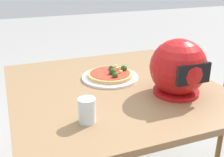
% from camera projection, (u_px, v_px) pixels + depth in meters
% --- Properties ---
extents(dining_table, '(1.05, 1.06, 0.78)m').
position_uv_depth(dining_table, '(114.00, 101.00, 1.48)').
color(dining_table, olive).
rests_on(dining_table, ground).
extents(pizza_plate, '(0.31, 0.31, 0.01)m').
position_uv_depth(pizza_plate, '(110.00, 77.00, 1.55)').
color(pizza_plate, white).
rests_on(pizza_plate, dining_table).
extents(pizza, '(0.25, 0.25, 0.05)m').
position_uv_depth(pizza, '(111.00, 74.00, 1.54)').
color(pizza, tan).
rests_on(pizza, pizza_plate).
extents(motorcycle_helmet, '(0.27, 0.27, 0.27)m').
position_uv_depth(motorcycle_helmet, '(178.00, 68.00, 1.32)').
color(motorcycle_helmet, '#B21414').
rests_on(motorcycle_helmet, dining_table).
extents(drinking_glass, '(0.07, 0.07, 0.10)m').
position_uv_depth(drinking_glass, '(87.00, 110.00, 1.10)').
color(drinking_glass, silver).
rests_on(drinking_glass, dining_table).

